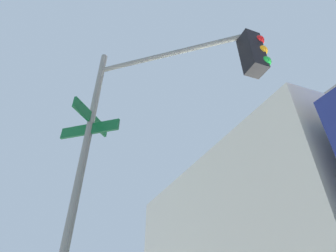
% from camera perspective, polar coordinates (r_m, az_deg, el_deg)
% --- Properties ---
extents(traffic_signal_near, '(2.28, 2.90, 5.54)m').
position_cam_1_polar(traffic_signal_near, '(3.80, -1.29, 4.13)').
color(traffic_signal_near, slate).
rests_on(traffic_signal_near, ground_plane).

